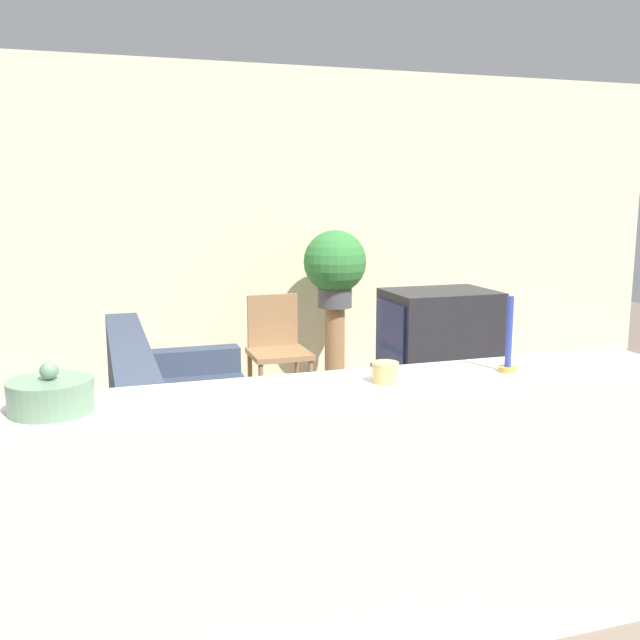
{
  "coord_description": "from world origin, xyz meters",
  "views": [
    {
      "loc": [
        -0.83,
        -2.59,
        1.66
      ],
      "look_at": [
        0.53,
        1.67,
        0.85
      ],
      "focal_mm": 40.0,
      "sensor_mm": 36.0,
      "label": 1
    }
  ],
  "objects_px": {
    "couch": "(186,439)",
    "decorative_bowl": "(51,395)",
    "television": "(439,330)",
    "wooden_chair": "(277,345)",
    "potted_plant": "(335,265)"
  },
  "relations": [
    {
      "from": "couch",
      "to": "decorative_bowl",
      "type": "xyz_separation_m",
      "value": [
        -0.59,
        -1.56,
        0.74
      ]
    },
    {
      "from": "couch",
      "to": "television",
      "type": "height_order",
      "value": "television"
    },
    {
      "from": "couch",
      "to": "television",
      "type": "xyz_separation_m",
      "value": [
        1.79,
        0.49,
        0.42
      ]
    },
    {
      "from": "television",
      "to": "wooden_chair",
      "type": "xyz_separation_m",
      "value": [
        -0.92,
        0.88,
        -0.23
      ]
    },
    {
      "from": "television",
      "to": "decorative_bowl",
      "type": "xyz_separation_m",
      "value": [
        -2.38,
        -2.05,
        0.32
      ]
    },
    {
      "from": "potted_plant",
      "to": "wooden_chair",
      "type": "bearing_deg",
      "value": -147.97
    },
    {
      "from": "decorative_bowl",
      "to": "potted_plant",
      "type": "bearing_deg",
      "value": 58.13
    },
    {
      "from": "television",
      "to": "couch",
      "type": "bearing_deg",
      "value": -164.73
    },
    {
      "from": "potted_plant",
      "to": "decorative_bowl",
      "type": "bearing_deg",
      "value": -121.87
    },
    {
      "from": "television",
      "to": "potted_plant",
      "type": "relative_size",
      "value": 1.14
    },
    {
      "from": "couch",
      "to": "decorative_bowl",
      "type": "distance_m",
      "value": 1.83
    },
    {
      "from": "wooden_chair",
      "to": "potted_plant",
      "type": "distance_m",
      "value": 0.9
    },
    {
      "from": "television",
      "to": "decorative_bowl",
      "type": "distance_m",
      "value": 3.16
    },
    {
      "from": "television",
      "to": "potted_plant",
      "type": "distance_m",
      "value": 1.34
    },
    {
      "from": "wooden_chair",
      "to": "decorative_bowl",
      "type": "relative_size",
      "value": 3.41
    }
  ]
}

